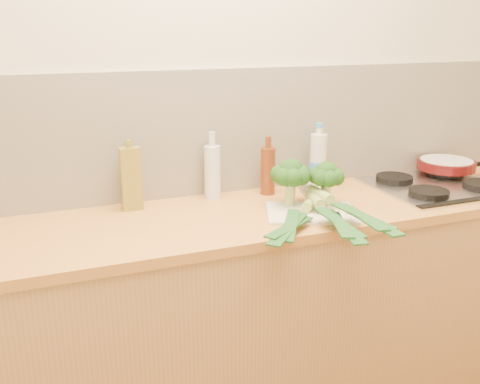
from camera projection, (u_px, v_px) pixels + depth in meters
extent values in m
plane|color=beige|center=(204.00, 103.00, 2.26)|extent=(3.50, 0.00, 3.50)
cube|color=silver|center=(205.00, 134.00, 2.29)|extent=(3.20, 0.02, 0.54)
cube|color=tan|center=(230.00, 319.00, 2.25)|extent=(3.20, 0.60, 0.86)
cube|color=#CC8C3C|center=(229.00, 219.00, 2.11)|extent=(3.20, 0.62, 0.04)
cube|color=silver|center=(437.00, 186.00, 2.46)|extent=(0.58, 0.50, 0.01)
cube|color=black|center=(475.00, 199.00, 2.25)|extent=(0.58, 0.04, 0.01)
cylinder|color=black|center=(429.00, 193.00, 2.29)|extent=(0.17, 0.17, 0.03)
cylinder|color=black|center=(394.00, 179.00, 2.51)|extent=(0.17, 0.17, 0.03)
cylinder|color=black|center=(445.00, 173.00, 2.61)|extent=(0.17, 0.17, 0.03)
cube|color=beige|center=(311.00, 213.00, 2.11)|extent=(0.41, 0.36, 0.01)
cylinder|color=#A5B76B|center=(290.00, 195.00, 2.17)|extent=(0.04, 0.04, 0.08)
sphere|color=#11330E|center=(291.00, 171.00, 2.14)|extent=(0.10, 0.10, 0.10)
sphere|color=#11330E|center=(301.00, 174.00, 2.16)|extent=(0.07, 0.07, 0.07)
sphere|color=#11330E|center=(293.00, 172.00, 2.18)|extent=(0.07, 0.07, 0.07)
sphere|color=#11330E|center=(284.00, 172.00, 2.18)|extent=(0.07, 0.07, 0.07)
sphere|color=#11330E|center=(279.00, 175.00, 2.15)|extent=(0.07, 0.07, 0.07)
sphere|color=#11330E|center=(284.00, 177.00, 2.11)|extent=(0.07, 0.07, 0.07)
sphere|color=#11330E|center=(293.00, 178.00, 2.10)|extent=(0.07, 0.07, 0.07)
sphere|color=#11330E|center=(301.00, 176.00, 2.12)|extent=(0.07, 0.07, 0.07)
cylinder|color=#A5B76B|center=(325.00, 195.00, 2.17)|extent=(0.04, 0.04, 0.08)
sphere|color=#11330E|center=(327.00, 172.00, 2.14)|extent=(0.09, 0.09, 0.09)
sphere|color=#11330E|center=(335.00, 175.00, 2.16)|extent=(0.07, 0.07, 0.07)
sphere|color=#11330E|center=(328.00, 173.00, 2.19)|extent=(0.07, 0.07, 0.07)
sphere|color=#11330E|center=(320.00, 174.00, 2.18)|extent=(0.07, 0.07, 0.07)
sphere|color=#11330E|center=(316.00, 176.00, 2.15)|extent=(0.07, 0.07, 0.07)
sphere|color=#11330E|center=(321.00, 178.00, 2.12)|extent=(0.07, 0.07, 0.07)
sphere|color=#11330E|center=(330.00, 179.00, 2.11)|extent=(0.07, 0.07, 0.07)
sphere|color=#11330E|center=(336.00, 177.00, 2.13)|extent=(0.07, 0.07, 0.07)
cylinder|color=white|center=(318.00, 194.00, 2.25)|extent=(0.11, 0.11, 0.04)
cylinder|color=#92AA55|center=(311.00, 203.00, 2.14)|extent=(0.13, 0.13, 0.04)
cube|color=#1B491A|center=(290.00, 227.00, 1.88)|extent=(0.27, 0.22, 0.02)
cube|color=#1B491A|center=(288.00, 228.00, 1.87)|extent=(0.27, 0.28, 0.01)
cube|color=#1B491A|center=(291.00, 225.00, 1.89)|extent=(0.18, 0.26, 0.02)
cylinder|color=white|center=(307.00, 192.00, 2.22)|extent=(0.06, 0.11, 0.04)
cylinder|color=#92AA55|center=(315.00, 200.00, 2.12)|extent=(0.06, 0.13, 0.04)
cube|color=#1B491A|center=(340.00, 224.00, 1.86)|extent=(0.15, 0.30, 0.02)
cube|color=#1B491A|center=(342.00, 226.00, 1.84)|extent=(0.11, 0.34, 0.01)
cube|color=#1B491A|center=(339.00, 222.00, 1.87)|extent=(0.05, 0.28, 0.02)
cylinder|color=white|center=(306.00, 187.00, 2.23)|extent=(0.04, 0.11, 0.04)
cylinder|color=#92AA55|center=(321.00, 195.00, 2.12)|extent=(0.05, 0.14, 0.04)
cube|color=#1B491A|center=(364.00, 218.00, 1.87)|extent=(0.09, 0.30, 0.02)
cube|color=#1B491A|center=(368.00, 219.00, 1.85)|extent=(0.06, 0.34, 0.01)
cube|color=#1B491A|center=(363.00, 216.00, 1.88)|extent=(0.11, 0.28, 0.02)
cylinder|color=#4A0C0C|center=(446.00, 165.00, 2.62)|extent=(0.28, 0.28, 0.04)
cylinder|color=beige|center=(447.00, 160.00, 2.61)|extent=(0.25, 0.25, 0.00)
cube|color=olive|center=(131.00, 179.00, 2.13)|extent=(0.08, 0.05, 0.26)
cylinder|color=olive|center=(129.00, 144.00, 2.09)|extent=(0.02, 0.02, 0.03)
cylinder|color=silver|center=(212.00, 172.00, 2.28)|extent=(0.07, 0.07, 0.23)
cylinder|color=silver|center=(212.00, 139.00, 2.24)|extent=(0.03, 0.03, 0.06)
cylinder|color=#5F2A12|center=(268.00, 171.00, 2.34)|extent=(0.06, 0.06, 0.21)
cylinder|color=#5F2A12|center=(268.00, 142.00, 2.30)|extent=(0.03, 0.03, 0.05)
cylinder|color=silver|center=(318.00, 161.00, 2.42)|extent=(0.08, 0.08, 0.25)
cylinder|color=silver|center=(319.00, 131.00, 2.38)|extent=(0.03, 0.03, 0.03)
cylinder|color=#3990D5|center=(318.00, 169.00, 2.43)|extent=(0.08, 0.08, 0.07)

